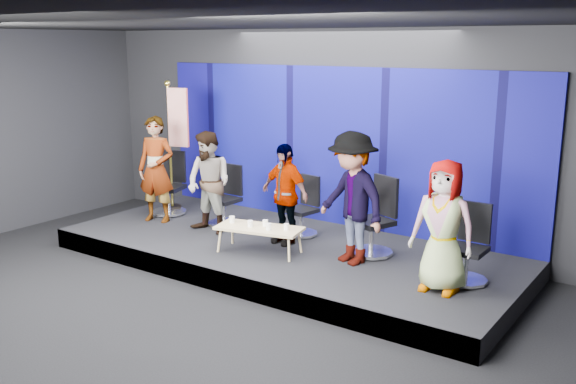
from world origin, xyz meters
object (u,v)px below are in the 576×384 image
(panelist_d, at_px, (352,198))
(coffee_table, at_px, (259,229))
(panelist_a, at_px, (156,169))
(mug_c, at_px, (265,223))
(chair_a, at_px, (170,193))
(mug_b, at_px, (250,224))
(panelist_e, at_px, (443,226))
(chair_c, at_px, (303,216))
(chair_b, at_px, (226,205))
(chair_e, at_px, (468,257))
(panelist_b, at_px, (209,183))
(chair_d, at_px, (375,229))
(mug_e, at_px, (286,227))
(mug_a, at_px, (232,219))
(flag_stand, at_px, (175,144))
(panelist_c, at_px, (285,194))
(mug_d, at_px, (269,227))

(panelist_d, bearing_deg, coffee_table, -143.18)
(panelist_a, relative_size, mug_c, 19.38)
(chair_a, distance_m, mug_b, 2.67)
(panelist_e, xyz_separation_m, coffee_table, (-2.71, -0.12, -0.47))
(chair_c, bearing_deg, mug_b, -88.33)
(chair_b, bearing_deg, chair_c, 12.57)
(chair_b, xyz_separation_m, chair_e, (4.21, -0.25, 0.00))
(panelist_b, relative_size, panelist_e, 1.00)
(chair_d, relative_size, mug_e, 12.95)
(panelist_b, bearing_deg, mug_a, -24.33)
(coffee_table, distance_m, flag_stand, 2.93)
(panelist_b, xyz_separation_m, chair_d, (2.66, 0.54, -0.44))
(panelist_d, bearing_deg, chair_a, -166.20)
(chair_b, xyz_separation_m, mug_e, (1.74, -0.73, 0.10))
(chair_a, height_order, panelist_e, panelist_e)
(panelist_b, distance_m, panelist_c, 1.31)
(chair_a, bearing_deg, chair_d, -15.78)
(chair_a, bearing_deg, chair_b, -16.18)
(panelist_b, height_order, chair_d, panelist_b)
(chair_d, bearing_deg, panelist_b, -148.27)
(mug_a, distance_m, mug_c, 0.53)
(coffee_table, xyz_separation_m, flag_stand, (-2.61, 1.00, 0.88))
(chair_c, relative_size, panelist_c, 0.62)
(mug_c, xyz_separation_m, mug_d, (0.15, -0.12, 0.00))
(panelist_d, bearing_deg, panelist_c, -169.03)
(chair_e, relative_size, coffee_table, 0.76)
(chair_d, relative_size, mug_b, 12.24)
(coffee_table, bearing_deg, panelist_b, 164.59)
(mug_c, bearing_deg, chair_b, 151.34)
(chair_a, xyz_separation_m, mug_a, (2.16, -0.88, 0.07))
(mug_b, bearing_deg, panelist_e, 3.63)
(mug_c, distance_m, flag_stand, 2.92)
(chair_b, bearing_deg, chair_e, -1.18)
(chair_e, bearing_deg, panelist_b, -175.99)
(mug_b, bearing_deg, mug_c, 41.16)
(chair_d, bearing_deg, mug_c, -129.23)
(panelist_c, distance_m, coffee_table, 0.72)
(mug_a, bearing_deg, chair_c, 65.95)
(mug_e, bearing_deg, flag_stand, 163.54)
(panelist_c, bearing_deg, coffee_table, -83.46)
(mug_d, bearing_deg, panelist_c, 104.68)
(chair_a, distance_m, chair_c, 2.68)
(panelist_a, height_order, mug_e, panelist_a)
(panelist_c, bearing_deg, chair_e, 9.31)
(chair_b, relative_size, mug_c, 10.91)
(mug_a, relative_size, mug_d, 1.02)
(mug_a, bearing_deg, coffee_table, 5.59)
(chair_b, height_order, chair_e, chair_e)
(panelist_d, height_order, mug_b, panelist_d)
(panelist_a, xyz_separation_m, mug_c, (2.49, -0.28, -0.46))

